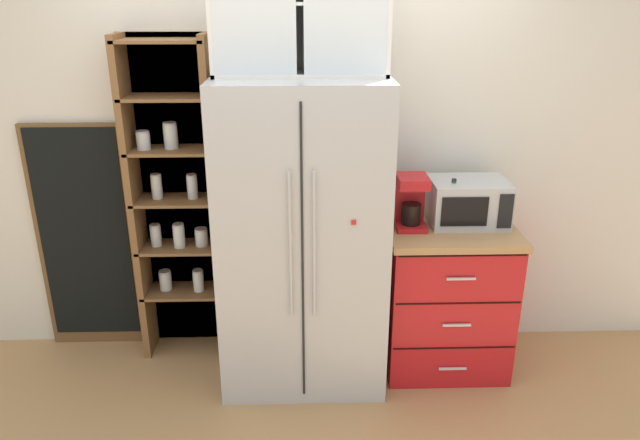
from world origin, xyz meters
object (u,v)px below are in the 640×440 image
object	(u,v)px
refrigerator	(302,235)
mug_sage	(449,216)
microwave	(468,202)
coffee_maker	(411,201)
mug_cream	(450,216)
bottle_amber	(450,206)
chalkboard_menu	(86,239)
bottle_green	(452,205)

from	to	relation	value
refrigerator	mug_sage	bearing A→B (deg)	7.15
microwave	coffee_maker	distance (m)	0.35
mug_cream	mug_sage	bearing A→B (deg)	90.16
refrigerator	mug_sage	xyz separation A→B (m)	(0.86, 0.11, 0.06)
bottle_amber	chalkboard_menu	world-z (taller)	chalkboard_menu
mug_sage	refrigerator	bearing A→B (deg)	-172.85
refrigerator	bottle_green	distance (m)	0.87
bottle_amber	refrigerator	bearing A→B (deg)	-173.34
bottle_amber	microwave	bearing A→B (deg)	3.46
bottle_green	chalkboard_menu	size ratio (longest dim) A/B	0.19
mug_cream	bottle_green	size ratio (longest dim) A/B	0.37
chalkboard_menu	microwave	bearing A→B (deg)	-5.61
mug_sage	bottle_green	bearing A→B (deg)	-92.69
microwave	coffee_maker	bearing A→B (deg)	-173.00
mug_cream	bottle_amber	size ratio (longest dim) A/B	0.42
coffee_maker	bottle_green	size ratio (longest dim) A/B	1.09
coffee_maker	chalkboard_menu	xyz separation A→B (m)	(-1.97, 0.27, -0.33)
mug_sage	bottle_green	world-z (taller)	bottle_green
microwave	mug_sage	size ratio (longest dim) A/B	3.81
mug_cream	mug_sage	world-z (taller)	mug_cream
chalkboard_menu	mug_cream	bearing A→B (deg)	-6.22
refrigerator	chalkboard_menu	size ratio (longest dim) A/B	1.21
microwave	bottle_green	size ratio (longest dim) A/B	1.55
microwave	refrigerator	bearing A→B (deg)	-173.68
coffee_maker	bottle_green	xyz separation A→B (m)	(0.24, 0.00, -0.03)
microwave	bottle_amber	distance (m)	0.10
mug_sage	bottle_green	size ratio (longest dim) A/B	0.41
refrigerator	microwave	world-z (taller)	refrigerator
bottle_amber	chalkboard_menu	distance (m)	2.24
refrigerator	mug_sage	world-z (taller)	refrigerator
bottle_amber	bottle_green	bearing A→B (deg)	-90.00
mug_cream	mug_sage	distance (m)	0.02
microwave	coffee_maker	xyz separation A→B (m)	(-0.34, -0.04, 0.03)
bottle_amber	bottle_green	size ratio (longest dim) A/B	0.88
bottle_green	chalkboard_menu	distance (m)	2.25
coffee_maker	bottle_green	world-z (taller)	coffee_maker
chalkboard_menu	bottle_green	bearing A→B (deg)	-6.92
refrigerator	bottle_green	size ratio (longest dim) A/B	6.26
mug_cream	chalkboard_menu	size ratio (longest dim) A/B	0.07
refrigerator	mug_cream	world-z (taller)	refrigerator
coffee_maker	bottle_green	distance (m)	0.24
refrigerator	microwave	bearing A→B (deg)	6.32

